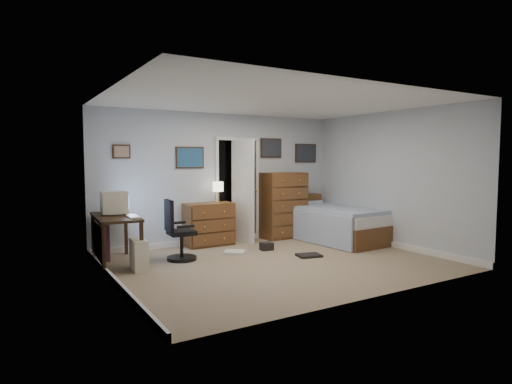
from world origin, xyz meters
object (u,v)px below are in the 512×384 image
office_chair (178,237)px  tall_dresser (283,205)px  bed (333,223)px  low_dresser (209,224)px  computer_desk (110,227)px

office_chair → tall_dresser: (2.59, 0.82, 0.29)m
bed → low_dresser: bearing=157.9°
bed → computer_desk: bearing=173.3°
computer_desk → office_chair: 1.06m
computer_desk → low_dresser: (1.92, 0.56, -0.18)m
tall_dresser → bed: bearing=-50.2°
office_chair → tall_dresser: size_ratio=0.73×
low_dresser → tall_dresser: 1.69m
office_chair → computer_desk: bearing=167.2°
tall_dresser → low_dresser: bearing=177.0°
tall_dresser → bed: tall_dresser is taller
low_dresser → tall_dresser: tall_dresser is taller
computer_desk → bed: 4.29m
office_chair → tall_dresser: bearing=20.9°
office_chair → bed: office_chair is taller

